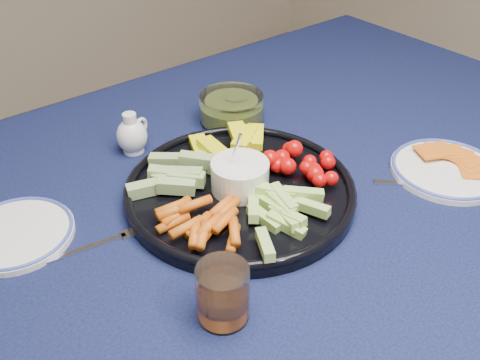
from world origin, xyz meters
TOP-DOWN VIEW (x-y plane):
  - dining_table at (0.00, 0.00)m, footprint 1.67×1.07m
  - crudite_platter at (-0.01, 0.01)m, footprint 0.39×0.39m
  - creamer_pitcher at (-0.08, 0.25)m, footprint 0.07×0.06m
  - pickle_bowl at (0.14, 0.22)m, footprint 0.13×0.13m
  - cheese_plate at (0.33, -0.17)m, footprint 0.20×0.20m
  - juice_tumbler at (-0.19, -0.17)m, footprint 0.07×0.07m
  - fork_left at (-0.25, 0.05)m, footprint 0.15×0.04m
  - fork_right at (0.28, -0.18)m, footprint 0.14×0.15m
  - side_plate_extra at (-0.34, 0.15)m, footprint 0.18×0.18m

SIDE VIEW (x-z plane):
  - dining_table at x=0.00m, z-range 0.29..1.03m
  - fork_left at x=-0.25m, z-range 0.75..0.75m
  - fork_right at x=0.28m, z-range 0.75..0.75m
  - side_plate_extra at x=-0.34m, z-range 0.75..0.76m
  - cheese_plate at x=0.33m, z-range 0.74..0.77m
  - crudite_platter at x=-0.01m, z-range 0.71..0.83m
  - pickle_bowl at x=0.14m, z-range 0.74..0.80m
  - creamer_pitcher at x=-0.08m, z-range 0.74..0.82m
  - juice_tumbler at x=-0.19m, z-range 0.74..0.82m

